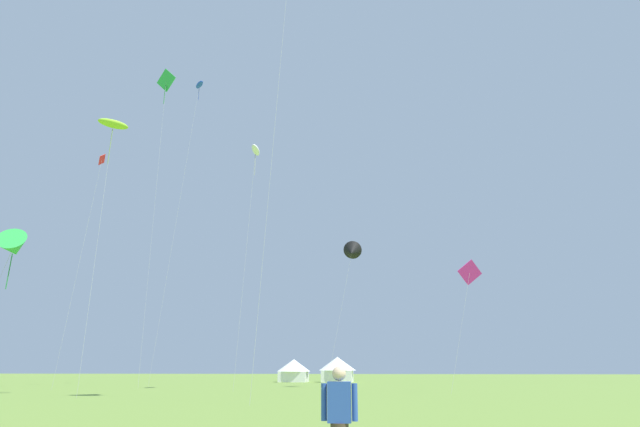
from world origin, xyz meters
The scene contains 11 objects.
kite_green_delta centered at (-19.25, 25.07, 9.33)m, with size 2.55×2.77×10.51m.
kite_lime_parafoil centered at (-15.04, 27.55, 19.17)m, with size 2.19×2.11×19.60m.
kite_blue_parafoil centered at (-17.99, 49.50, 36.20)m, with size 2.73×3.30×36.77m.
kite_magenta_diamond centered at (11.41, 37.18, 9.05)m, with size 3.35×1.90×10.13m.
kite_white_parafoil centered at (-7.23, 39.05, 21.81)m, with size 1.21×2.83×22.32m.
kite_black_delta centered at (1.40, 45.83, 13.13)m, with size 3.43×2.99×14.33m.
kite_green_diamond centered at (-19.72, 44.04, 33.35)m, with size 2.72×1.85×35.23m.
kite_red_diamond centered at (-23.72, 39.86, 20.89)m, with size 1.47×1.38×22.89m.
person_spectator centered at (4.02, 4.73, 0.85)m, with size 0.57×0.28×1.73m.
festival_tent_center centered at (-8.72, 68.58, 1.70)m, with size 4.72×4.72×3.07m.
festival_tent_left centered at (-2.54, 68.58, 1.86)m, with size 5.18×5.18×3.37m.
Camera 1 is at (4.83, -3.46, 1.68)m, focal length 27.86 mm.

